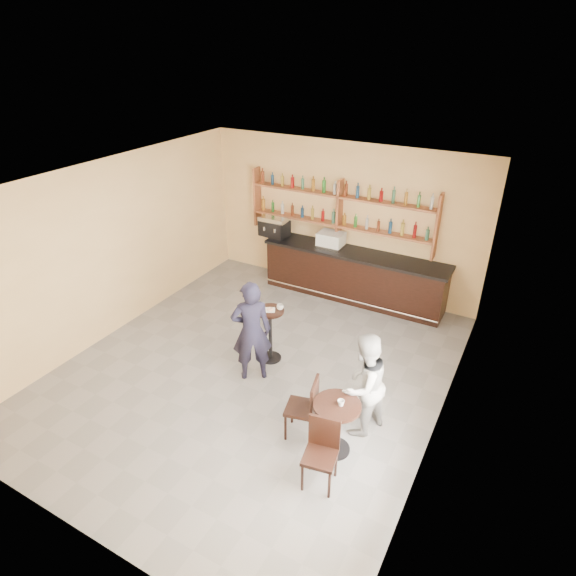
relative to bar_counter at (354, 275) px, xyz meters
The scene contains 23 objects.
floor 3.23m from the bar_counter, 98.82° to the right, with size 7.00×7.00×0.00m, color slate.
ceiling 4.16m from the bar_counter, 98.82° to the right, with size 7.00×7.00×0.00m, color white.
wall_back 1.23m from the bar_counter, 144.41° to the left, with size 7.00×7.00×0.00m, color #F4CA8B.
wall_front 6.75m from the bar_counter, 94.21° to the right, with size 7.00×7.00×0.00m, color #F4CA8B.
wall_left 4.82m from the bar_counter, 137.92° to the right, with size 7.00×7.00×0.00m, color #F4CA8B.
wall_right 4.17m from the bar_counter, 51.44° to the right, with size 7.00×7.00×0.00m, color #F4CA8B.
window_pane 5.15m from the bar_counter, 60.06° to the right, with size 2.00×2.00×0.00m, color white.
window_frame 5.15m from the bar_counter, 60.12° to the right, with size 0.04×1.70×2.10m, color black, non-canonical shape.
shelf_unit 1.39m from the bar_counter, 155.78° to the left, with size 4.00×0.26×1.40m, color brown, non-canonical shape.
liquor_bottles 1.55m from the bar_counter, 155.78° to the left, with size 3.68×0.10×1.00m, color #8C5919, non-canonical shape.
bar_counter is the anchor object (origin of this frame).
espresso_machine 2.06m from the bar_counter, behind, with size 0.62×0.40×0.44m, color black, non-canonical shape.
pastry_case 0.89m from the bar_counter, behind, with size 0.54×0.43×0.32m, color silver, non-canonical shape.
pedestal_table 2.77m from the bar_counter, 98.67° to the right, with size 0.48×0.48×0.98m, color black, non-canonical shape.
napkin 2.81m from the bar_counter, 98.67° to the right, with size 0.17×0.17×0.00m, color white.
donut 2.82m from the bar_counter, 98.43° to the right, with size 0.11×0.11×0.04m, color #E48D53.
cup_pedestal 2.70m from the bar_counter, 96.01° to the right, with size 0.11×0.11×0.09m, color white.
man_main 3.34m from the bar_counter, 97.42° to the right, with size 0.64×0.42×1.75m, color black.
cafe_table 4.36m from the bar_counter, 71.10° to the right, with size 0.63×0.63×0.80m, color black, non-canonical shape.
cup_cafe 4.38m from the bar_counter, 70.48° to the right, with size 0.09×0.09×0.08m, color white.
chair_west 4.16m from the bar_counter, 78.06° to the right, with size 0.41×0.41×0.95m, color black, non-canonical shape.
chair_south 4.94m from the bar_counter, 72.81° to the right, with size 0.40×0.40×0.93m, color black, non-canonical shape.
patron_second 3.91m from the bar_counter, 66.40° to the right, with size 0.77×0.60×1.58m, color #A1A1A6.
Camera 1 is at (3.64, -5.47, 5.06)m, focal length 30.00 mm.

